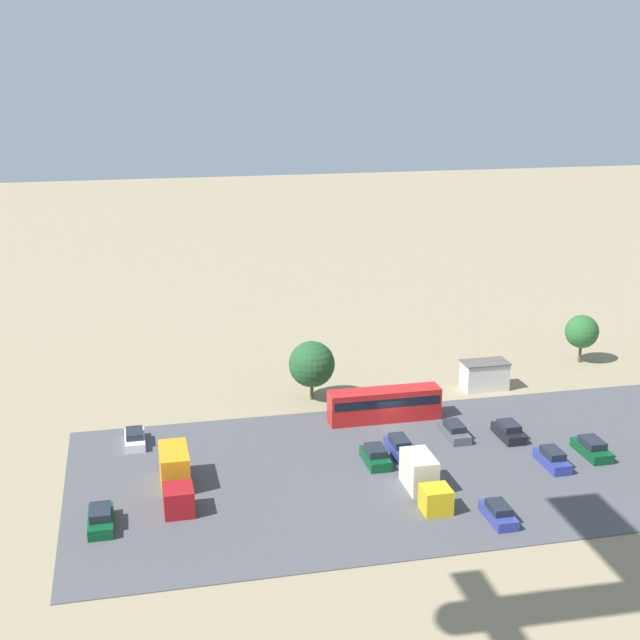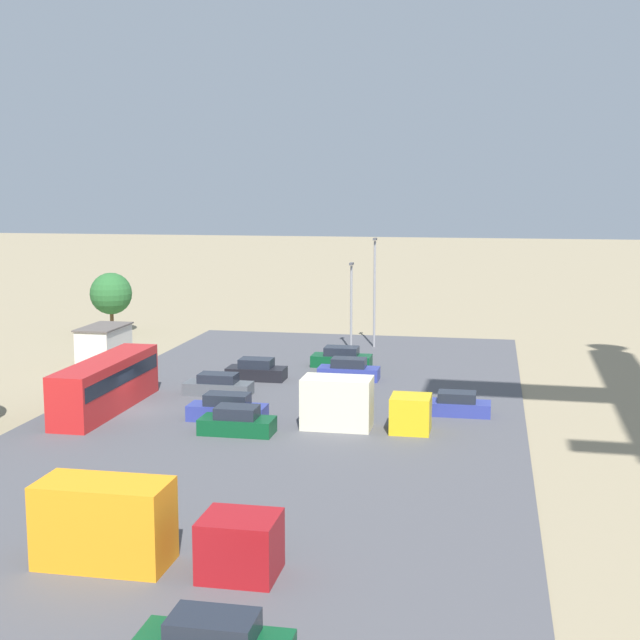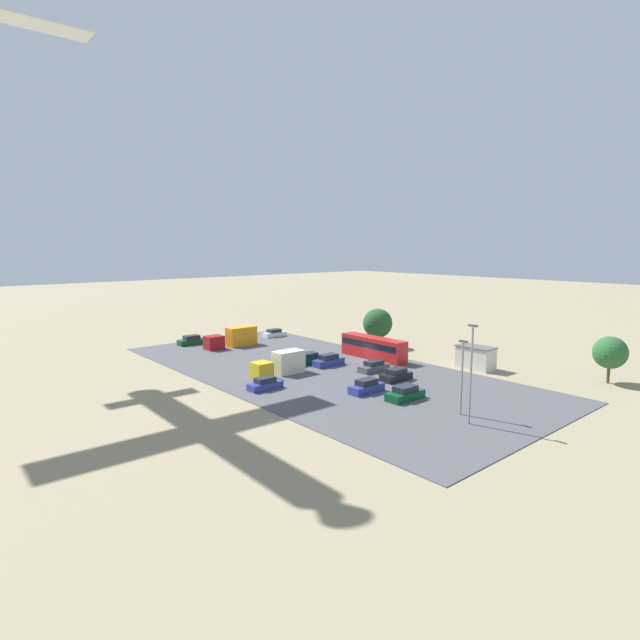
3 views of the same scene
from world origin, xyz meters
name	(u,v)px [view 3 (image 3 of 3)]	position (x,y,z in m)	size (l,w,h in m)	color
ground_plane	(368,360)	(0.00, 0.00, 0.00)	(400.00, 400.00, 0.00)	gray
parking_lot_surface	(318,371)	(0.00, 9.81, 0.04)	(63.01, 29.55, 0.08)	#4C4C51
shed_building	(476,357)	(-13.31, -7.76, 1.61)	(5.17, 2.94, 3.20)	silver
bus	(373,347)	(0.24, -1.44, 1.84)	(11.52, 2.45, 3.27)	red
parked_car_0	(396,375)	(-10.34, 5.52, 0.73)	(1.95, 4.29, 1.56)	black
parked_car_1	(265,384)	(-2.82, 20.41, 0.68)	(1.76, 4.15, 1.44)	navy
parked_car_2	(329,361)	(1.18, 6.79, 0.77)	(1.75, 4.77, 1.66)	navy
parked_car_3	(374,367)	(-5.23, 4.20, 0.69)	(1.83, 4.61, 1.45)	#4C5156
parked_car_4	(405,394)	(-16.28, 10.86, 0.73)	(2.00, 4.67, 1.57)	#0C4723
parked_car_5	(192,341)	(28.26, 14.57, 0.75)	(1.95, 4.62, 1.60)	#0C4723
parked_car_6	(274,333)	(25.29, -0.82, 0.67)	(1.89, 4.39, 1.42)	silver
parked_car_7	(309,359)	(3.92, 8.20, 0.75)	(1.95, 4.26, 1.60)	#0C4723
parked_car_8	(367,387)	(-11.62, 12.20, 0.75)	(1.76, 4.45, 1.60)	navy
parked_truck_0	(234,338)	(22.07, 9.84, 1.55)	(2.43, 9.12, 3.20)	maroon
parked_truck_1	(281,364)	(1.60, 14.84, 1.46)	(2.32, 7.49, 3.01)	gold
tree_near_shed	(610,353)	(-28.25, -13.77, 3.89)	(4.04, 4.04, 5.92)	brown
tree_apron_mid	(378,323)	(6.24, -8.78, 4.04)	(5.00, 5.00, 6.55)	brown
light_pole_lot_centre	(462,374)	(-23.19, 10.52, 4.31)	(0.90, 0.28, 7.62)	gray
light_pole_lot_edge	(471,370)	(-25.28, 12.25, 5.33)	(0.90, 0.28, 9.63)	gray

